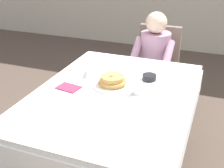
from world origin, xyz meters
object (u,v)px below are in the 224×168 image
breakfast_stack (112,80)px  syrup_pitcher (87,73)px  knife_right_of_plate (135,91)px  diner_person (154,57)px  fork_left_of_plate (88,83)px  cup_coffee (137,88)px  chair_diner (156,64)px  bowl_butter (149,77)px  plate_breakfast (112,86)px  spoon_near_edge (90,103)px  dining_table_main (114,103)px

breakfast_stack → syrup_pitcher: (-0.25, 0.08, -0.01)m
syrup_pitcher → knife_right_of_plate: 0.45m
breakfast_stack → syrup_pitcher: bearing=162.6°
diner_person → knife_right_of_plate: size_ratio=5.60×
fork_left_of_plate → knife_right_of_plate: size_ratio=0.90×
cup_coffee → fork_left_of_plate: bearing=177.5°
chair_diner → bowl_butter: (0.13, -0.87, 0.23)m
diner_person → knife_right_of_plate: bearing=95.4°
cup_coffee → plate_breakfast: bearing=169.8°
fork_left_of_plate → spoon_near_edge: (0.14, -0.27, 0.00)m
bowl_butter → chair_diner: bearing=98.5°
plate_breakfast → fork_left_of_plate: bearing=-174.0°
syrup_pitcher → chair_diner: bearing=70.9°
plate_breakfast → syrup_pitcher: 0.26m
dining_table_main → bowl_butter: size_ratio=13.85×
diner_person → breakfast_stack: diner_person is taller
cup_coffee → fork_left_of_plate: 0.40m
breakfast_stack → bowl_butter: 0.31m
diner_person → syrup_pitcher: size_ratio=14.00×
bowl_butter → plate_breakfast: bearing=-137.2°
dining_table_main → cup_coffee: (0.16, 0.04, 0.13)m
dining_table_main → diner_person: bearing=86.8°
dining_table_main → chair_diner: bearing=87.2°
plate_breakfast → spoon_near_edge: size_ratio=1.87×
breakfast_stack → bowl_butter: bearing=42.1°
breakfast_stack → bowl_butter: (0.23, 0.21, -0.03)m
plate_breakfast → cup_coffee: bearing=-10.2°
breakfast_stack → fork_left_of_plate: breakfast_stack is taller
plate_breakfast → syrup_pitcher: bearing=161.3°
diner_person → breakfast_stack: bearing=83.8°
spoon_near_edge → breakfast_stack: bearing=68.2°
cup_coffee → bowl_butter: size_ratio=1.03×
bowl_butter → spoon_near_edge: size_ratio=0.73×
diner_person → spoon_near_edge: size_ratio=7.47×
fork_left_of_plate → plate_breakfast: bearing=-89.4°
chair_diner → spoon_near_edge: chair_diner is taller
chair_diner → bowl_butter: 0.91m
bowl_butter → fork_left_of_plate: bearing=-150.9°
bowl_butter → spoon_near_edge: bowl_butter is taller
dining_table_main → plate_breakfast: 0.13m
dining_table_main → knife_right_of_plate: bearing=23.0°
fork_left_of_plate → knife_right_of_plate: bearing=-95.4°
breakfast_stack → spoon_near_edge: breakfast_stack is taller
breakfast_stack → syrup_pitcher: breakfast_stack is taller
cup_coffee → knife_right_of_plate: size_ratio=0.57×
bowl_butter → dining_table_main: bearing=-122.3°
chair_diner → cup_coffee: bearing=95.5°
diner_person → bowl_butter: size_ratio=10.18×
syrup_pitcher → spoon_near_edge: bearing=-61.7°
cup_coffee → syrup_pitcher: cup_coffee is taller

